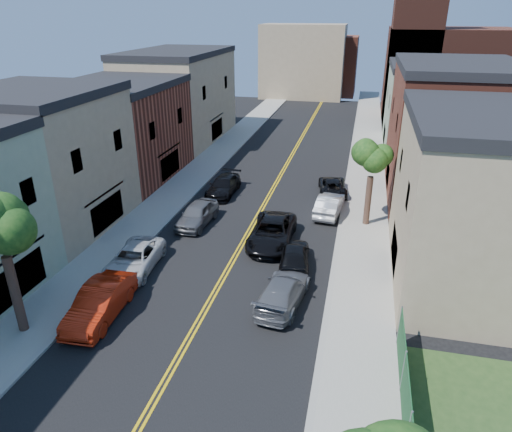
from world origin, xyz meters
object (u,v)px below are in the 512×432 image
Objects in this scene: white_pickup at (134,259)px; dark_car_right_far at (333,186)px; silver_car_right at (329,205)px; grey_car_left at (197,214)px; red_sedan at (100,303)px; black_car_right at (295,255)px; black_car_left at (224,186)px; grey_car_right at (283,291)px; black_suv_lane at (272,232)px.

white_pickup reaches higher than dark_car_right_far.
white_pickup is 1.11× the size of silver_car_right.
dark_car_right_far is at bearing 47.27° from grey_car_left.
silver_car_right is (10.04, 15.48, -0.07)m from red_sedan.
red_sedan is 1.09× the size of grey_car_left.
black_car_right is at bearing 36.57° from red_sedan.
black_car_right reaches higher than dark_car_right_far.
dark_car_right_far is (10.40, 15.37, -0.06)m from white_pickup.
black_car_left is 1.15× the size of black_car_right.
red_sedan is 22.31m from dark_car_right_far.
dark_car_right_far is at bearing -82.75° from silver_car_right.
grey_car_right is 16.83m from dark_car_right_far.
black_suv_lane is (-3.16, -10.18, 0.15)m from dark_car_right_far.
silver_car_right is at bearing 83.58° from dark_car_right_far.
dark_car_right_far is (9.92, 19.98, -0.18)m from red_sedan.
black_car_left is 1.05× the size of dark_car_right_far.
red_sedan is 1.01× the size of grey_car_right.
black_suv_lane is (-1.91, 6.60, 0.08)m from grey_car_right.
black_car_left is 9.74m from black_suv_lane.
grey_car_left is 9.91m from silver_car_right.
black_suv_lane is (6.77, 9.81, -0.03)m from red_sedan.
grey_car_right is at bearing 82.99° from black_car_right.
grey_car_left is at bearing 82.23° from red_sedan.
black_suv_lane is at bearing -53.42° from black_car_left.
grey_car_left reaches higher than black_car_left.
black_car_left is at bearing 124.30° from black_suv_lane.
grey_car_right is at bearing -13.08° from white_pickup.
grey_car_right reaches higher than white_pickup.
black_car_left is 1.06× the size of silver_car_right.
grey_car_left is at bearing 29.35° from silver_car_right.
white_pickup is 9.50m from black_car_right.
black_suv_lane reaches higher than grey_car_right.
white_pickup is at bearing 92.93° from red_sedan.
black_car_left is (0.11, 6.19, -0.07)m from grey_car_left.
black_car_right is (7.71, -4.35, -0.06)m from grey_car_left.
red_sedan is at bearing 55.66° from dark_car_right_far.
dark_car_right_far is at bearing 60.59° from red_sedan.
red_sedan is 0.98× the size of white_pickup.
white_pickup is at bearing 47.98° from dark_car_right_far.
black_suv_lane is (7.25, 5.19, 0.09)m from white_pickup.
white_pickup is 1.20× the size of black_car_right.
grey_car_left is at bearing -36.43° from black_car_right.
red_sedan is at bearing 32.56° from black_car_right.
black_suv_lane is (5.81, -1.71, 0.01)m from grey_car_left.
silver_car_right is (1.37, 8.32, 0.03)m from black_car_right.
black_car_right is 0.91× the size of dark_car_right_far.
dark_car_right_far is (1.25, 12.82, -0.08)m from black_car_right.
grey_car_left is 1.08× the size of black_car_right.
white_pickup is at bearing 8.58° from black_car_right.
silver_car_right is (1.37, 12.28, 0.04)m from grey_car_right.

